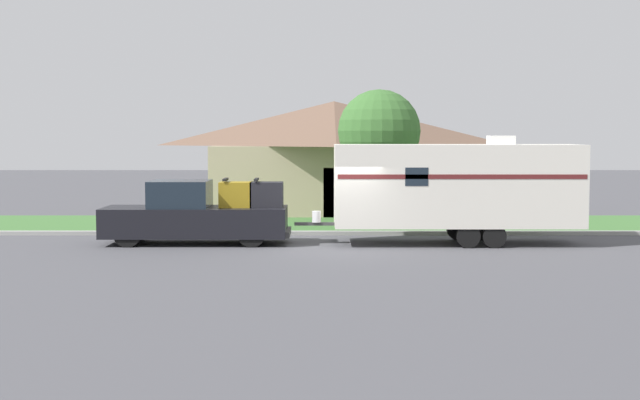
% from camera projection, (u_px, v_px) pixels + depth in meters
% --- Properties ---
extents(ground_plane, '(120.00, 120.00, 0.00)m').
position_uv_depth(ground_plane, '(340.00, 249.00, 27.10)').
color(ground_plane, '#47474C').
extents(curb_strip, '(80.00, 0.30, 0.14)m').
position_uv_depth(curb_strip, '(337.00, 233.00, 30.83)').
color(curb_strip, '#999993').
rests_on(curb_strip, ground_plane).
extents(lawn_strip, '(80.00, 7.00, 0.03)m').
position_uv_depth(lawn_strip, '(335.00, 224.00, 34.48)').
color(lawn_strip, '#3D6B33').
rests_on(lawn_strip, ground_plane).
extents(house_across_street, '(11.43, 7.98, 4.98)m').
position_uv_depth(house_across_street, '(332.00, 154.00, 40.54)').
color(house_across_street, tan).
rests_on(house_across_street, ground_plane).
extents(pickup_truck, '(5.94, 2.02, 2.09)m').
position_uv_depth(pickup_truck, '(196.00, 215.00, 28.31)').
color(pickup_truck, black).
rests_on(pickup_truck, ground_plane).
extents(travel_trailer, '(9.02, 2.40, 3.44)m').
position_uv_depth(travel_trailer, '(455.00, 185.00, 28.26)').
color(travel_trailer, black).
rests_on(travel_trailer, ground_plane).
extents(mailbox, '(0.48, 0.20, 1.38)m').
position_uv_depth(mailbox, '(153.00, 203.00, 31.58)').
color(mailbox, brown).
rests_on(mailbox, ground_plane).
extents(tree_in_yard, '(3.10, 3.10, 5.16)m').
position_uv_depth(tree_in_yard, '(377.00, 131.00, 33.30)').
color(tree_in_yard, brown).
rests_on(tree_in_yard, ground_plane).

